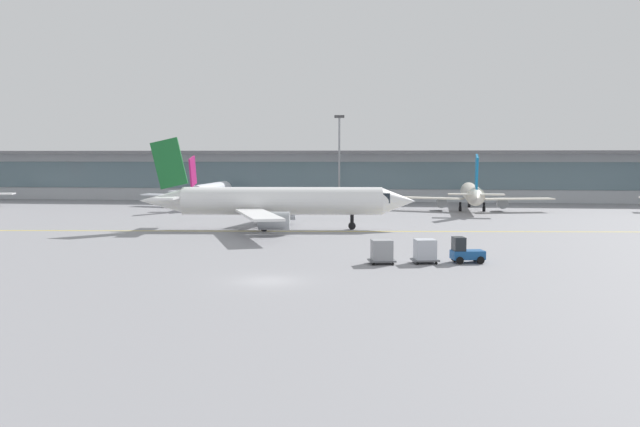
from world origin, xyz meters
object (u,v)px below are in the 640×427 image
at_px(cargo_dolly_trailing, 382,251).
at_px(taxiing_regional_jet, 279,202).
at_px(gate_airplane_2, 472,194).
at_px(cargo_dolly_lead, 425,250).
at_px(apron_light_mast_1, 339,156).
at_px(gate_airplane_1, 211,191).
at_px(baggage_tug, 465,252).

bearing_deg(cargo_dolly_trailing, taxiing_regional_jet, 105.89).
bearing_deg(cargo_dolly_trailing, gate_airplane_2, 65.25).
distance_m(cargo_dolly_lead, cargo_dolly_trailing, 3.51).
height_order(gate_airplane_2, apron_light_mast_1, apron_light_mast_1).
bearing_deg(apron_light_mast_1, gate_airplane_1, -155.74).
relative_size(cargo_dolly_lead, cargo_dolly_trailing, 1.00).
xyz_separation_m(baggage_tug, apron_light_mast_1, (-16.03, 67.23, 7.77)).
height_order(taxiing_regional_jet, baggage_tug, taxiing_regional_jet).
distance_m(baggage_tug, cargo_dolly_trailing, 6.80).
bearing_deg(gate_airplane_2, gate_airplane_1, 86.94).
bearing_deg(taxiing_regional_jet, gate_airplane_2, 44.54).
relative_size(gate_airplane_1, baggage_tug, 9.21).
height_order(taxiing_regional_jet, apron_light_mast_1, apron_light_mast_1).
bearing_deg(cargo_dolly_trailing, baggage_tug, -0.00).
distance_m(gate_airplane_1, apron_light_mast_1, 24.07).
bearing_deg(apron_light_mast_1, cargo_dolly_lead, -79.32).
bearing_deg(apron_light_mast_1, baggage_tug, -76.59).
distance_m(gate_airplane_1, cargo_dolly_lead, 67.55).
bearing_deg(cargo_dolly_lead, taxiing_regional_jet, 112.66).
bearing_deg(cargo_dolly_lead, gate_airplane_2, 68.59).
bearing_deg(taxiing_regional_jet, gate_airplane_1, 111.97).
distance_m(cargo_dolly_lead, apron_light_mast_1, 69.51).
xyz_separation_m(taxiing_regional_jet, baggage_tug, (19.31, -22.99, -2.35)).
bearing_deg(cargo_dolly_trailing, gate_airplane_1, 105.83).
height_order(cargo_dolly_lead, apron_light_mast_1, apron_light_mast_1).
bearing_deg(cargo_dolly_lead, cargo_dolly_trailing, -180.00).
relative_size(gate_airplane_1, cargo_dolly_trailing, 10.96).
distance_m(gate_airplane_2, apron_light_mast_1, 26.88).
relative_size(gate_airplane_1, taxiing_regional_jet, 0.80).
xyz_separation_m(taxiing_regional_jet, cargo_dolly_trailing, (12.66, -24.35, -2.18)).
height_order(gate_airplane_1, cargo_dolly_lead, gate_airplane_1).
bearing_deg(gate_airplane_2, cargo_dolly_lead, 172.92).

